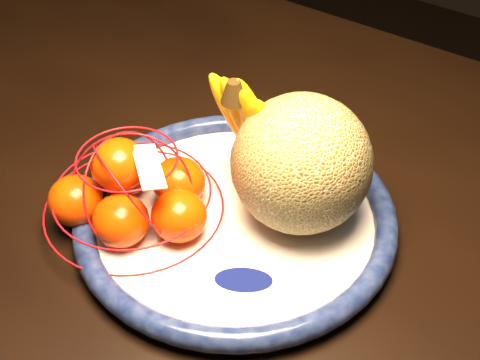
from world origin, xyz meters
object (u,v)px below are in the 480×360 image
Objects in this scene: dining_table at (198,201)px; fruit_bowl at (235,217)px; cantaloupe at (301,164)px; mandarin_bag at (133,193)px; banana_bunch at (254,124)px.

fruit_bowl is (0.12, -0.08, 0.10)m from dining_table.
mandarin_bag is at bearing -144.74° from cantaloupe.
mandarin_bag reaches higher than dining_table.
banana_bunch is (0.10, -0.01, 0.19)m from dining_table.
mandarin_bag is at bearing -82.23° from dining_table.
cantaloupe is (0.19, -0.03, 0.18)m from dining_table.
banana_bunch reaches higher than fruit_bowl.
fruit_bowl is 2.19× the size of banana_bunch.
cantaloupe is 0.61× the size of mandarin_bag.
fruit_bowl is 1.46× the size of mandarin_bag.
mandarin_bag is (0.02, -0.15, 0.14)m from dining_table.
fruit_bowl is 0.13m from mandarin_bag.
banana_bunch is (-0.02, 0.07, 0.09)m from fruit_bowl.
mandarin_bag is (-0.08, -0.14, -0.05)m from banana_bunch.
fruit_bowl is at bearing -31.83° from dining_table.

